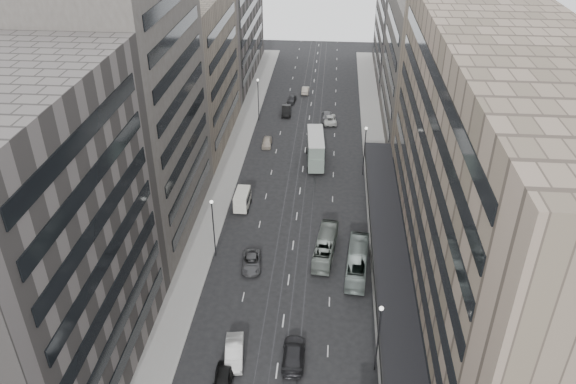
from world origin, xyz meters
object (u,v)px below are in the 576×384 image
(bus_near, at_px, (357,262))
(sedan_2, at_px, (251,262))
(bus_far, at_px, (325,246))
(panel_van, at_px, (242,199))
(double_decker, at_px, (315,148))
(sedan_0, at_px, (223,381))
(sedan_1, at_px, (234,352))

(bus_near, distance_m, sedan_2, 13.05)
(bus_far, xyz_separation_m, panel_van, (-12.28, 10.15, 0.16))
(double_decker, relative_size, sedan_0, 2.06)
(bus_near, height_order, sedan_2, bus_near)
(bus_near, relative_size, bus_far, 1.06)
(bus_far, bearing_deg, sedan_0, 73.27)
(bus_far, bearing_deg, sedan_2, 25.80)
(bus_far, relative_size, sedan_1, 1.87)
(bus_far, xyz_separation_m, sedan_2, (-9.08, -3.21, -0.64))
(panel_van, xyz_separation_m, sedan_0, (3.05, -31.84, -0.71))
(sedan_2, bearing_deg, bus_near, -5.86)
(bus_far, distance_m, panel_van, 15.93)
(bus_near, relative_size, sedan_1, 1.98)
(sedan_1, bearing_deg, sedan_0, -104.98)
(sedan_0, distance_m, sedan_1, 3.64)
(sedan_2, bearing_deg, panel_van, 96.38)
(bus_far, bearing_deg, double_decker, -78.25)
(bus_near, distance_m, panel_van, 20.84)
(bus_near, bearing_deg, panel_van, -34.17)
(double_decker, xyz_separation_m, sedan_2, (-6.71, -28.16, -2.02))
(panel_van, bearing_deg, sedan_2, -75.37)
(sedan_0, relative_size, sedan_1, 0.90)
(bus_near, height_order, sedan_1, bus_near)
(panel_van, bearing_deg, sedan_1, -81.71)
(bus_far, relative_size, sedan_0, 2.09)
(bus_near, xyz_separation_m, sedan_0, (-13.18, -18.76, -0.62))
(bus_far, distance_m, double_decker, 25.10)
(bus_far, height_order, sedan_1, bus_far)
(double_decker, xyz_separation_m, sedan_1, (-6.37, -43.03, -1.87))
(sedan_0, relative_size, sedan_2, 0.92)
(sedan_1, height_order, sedan_2, sedan_1)
(bus_near, height_order, panel_van, bus_near)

